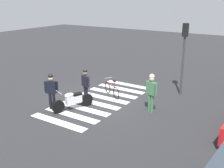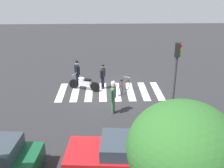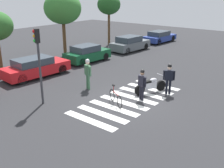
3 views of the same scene
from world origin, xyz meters
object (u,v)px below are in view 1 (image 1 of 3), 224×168
(officer_on_foot, at_px, (85,83))
(pedestrian_bystander, at_px, (151,90))
(traffic_light_pole, at_px, (184,47))
(leaning_bicycle, at_px, (112,90))
(officer_by_motorcycle, at_px, (51,89))
(police_motorcycle, at_px, (73,100))

(officer_on_foot, relative_size, pedestrian_bystander, 0.93)
(traffic_light_pole, bearing_deg, leaning_bicycle, -53.24)
(officer_on_foot, distance_m, traffic_light_pole, 5.60)
(officer_on_foot, xyz_separation_m, officer_by_motorcycle, (1.75, -0.71, 0.03))
(traffic_light_pole, bearing_deg, police_motorcycle, -37.00)
(leaning_bicycle, xyz_separation_m, traffic_light_pole, (-2.33, 3.12, 2.30))
(pedestrian_bystander, bearing_deg, officer_on_foot, -80.98)
(officer_on_foot, bearing_deg, leaning_bicycle, 150.98)
(officer_on_foot, distance_m, officer_by_motorcycle, 1.89)
(leaning_bicycle, height_order, traffic_light_pole, traffic_light_pole)
(officer_on_foot, relative_size, officer_by_motorcycle, 0.98)
(officer_on_foot, height_order, traffic_light_pole, traffic_light_pole)
(leaning_bicycle, xyz_separation_m, officer_by_motorcycle, (3.11, -1.46, 0.67))
(traffic_light_pole, bearing_deg, officer_on_foot, -46.41)
(officer_on_foot, xyz_separation_m, traffic_light_pole, (-3.69, 3.87, 1.66))
(police_motorcycle, xyz_separation_m, leaning_bicycle, (-2.58, 0.58, -0.08))
(leaning_bicycle, bearing_deg, officer_on_foot, -29.02)
(leaning_bicycle, bearing_deg, pedestrian_bystander, 73.65)
(officer_by_motorcycle, bearing_deg, pedestrian_bystander, 118.80)
(officer_on_foot, bearing_deg, traffic_light_pole, 133.59)
(police_motorcycle, height_order, officer_on_foot, officer_on_foot)
(officer_by_motorcycle, relative_size, traffic_light_pole, 0.45)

